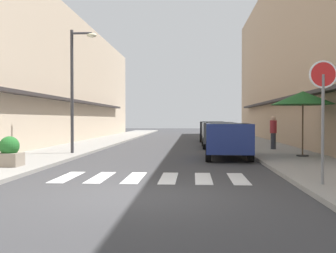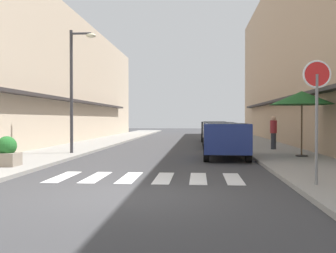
{
  "view_description": "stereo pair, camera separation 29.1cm",
  "coord_description": "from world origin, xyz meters",
  "px_view_note": "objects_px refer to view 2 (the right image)",
  "views": [
    {
      "loc": [
        1.14,
        -8.59,
        1.63
      ],
      "look_at": [
        -0.15,
        12.49,
        1.25
      ],
      "focal_mm": 43.45,
      "sensor_mm": 36.0,
      "label": 1
    },
    {
      "loc": [
        1.43,
        -8.57,
        1.63
      ],
      "look_at": [
        -0.15,
        12.49,
        1.25
      ],
      "focal_mm": 43.45,
      "sensor_mm": 36.0,
      "label": 2
    }
  ],
  "objects_px": {
    "parked_car_near": "(226,136)",
    "planter_corner": "(7,152)",
    "parked_car_mid": "(219,132)",
    "cafe_umbrella": "(302,98)",
    "round_street_sign": "(317,89)",
    "parked_car_far": "(214,129)",
    "street_lamp": "(75,78)",
    "pedestrian_walking_near": "(273,132)"
  },
  "relations": [
    {
      "from": "round_street_sign",
      "to": "street_lamp",
      "type": "bearing_deg",
      "value": 134.99
    },
    {
      "from": "street_lamp",
      "to": "planter_corner",
      "type": "xyz_separation_m",
      "value": [
        -0.68,
        -5.15,
        -2.89
      ]
    },
    {
      "from": "parked_car_far",
      "to": "round_street_sign",
      "type": "height_order",
      "value": "round_street_sign"
    },
    {
      "from": "round_street_sign",
      "to": "parked_car_mid",
      "type": "bearing_deg",
      "value": 96.57
    },
    {
      "from": "parked_car_mid",
      "to": "cafe_umbrella",
      "type": "height_order",
      "value": "cafe_umbrella"
    },
    {
      "from": "parked_car_mid",
      "to": "planter_corner",
      "type": "xyz_separation_m",
      "value": [
        -7.3,
        -10.59,
        -0.36
      ]
    },
    {
      "from": "parked_car_near",
      "to": "parked_car_mid",
      "type": "bearing_deg",
      "value": 90.0
    },
    {
      "from": "round_street_sign",
      "to": "planter_corner",
      "type": "height_order",
      "value": "round_street_sign"
    },
    {
      "from": "parked_car_mid",
      "to": "parked_car_far",
      "type": "height_order",
      "value": "same"
    },
    {
      "from": "parked_car_near",
      "to": "parked_car_mid",
      "type": "xyz_separation_m",
      "value": [
        0.0,
        6.46,
        0.0
      ]
    },
    {
      "from": "parked_car_mid",
      "to": "street_lamp",
      "type": "xyz_separation_m",
      "value": [
        -6.62,
        -5.44,
        2.53
      ]
    },
    {
      "from": "parked_car_near",
      "to": "cafe_umbrella",
      "type": "distance_m",
      "value": 3.4
    },
    {
      "from": "round_street_sign",
      "to": "cafe_umbrella",
      "type": "xyz_separation_m",
      "value": [
        1.45,
        7.18,
        0.16
      ]
    },
    {
      "from": "parked_car_mid",
      "to": "planter_corner",
      "type": "bearing_deg",
      "value": -124.58
    },
    {
      "from": "parked_car_far",
      "to": "round_street_sign",
      "type": "relative_size",
      "value": 1.42
    },
    {
      "from": "parked_car_near",
      "to": "round_street_sign",
      "type": "relative_size",
      "value": 1.4
    },
    {
      "from": "parked_car_mid",
      "to": "round_street_sign",
      "type": "relative_size",
      "value": 1.41
    },
    {
      "from": "parked_car_far",
      "to": "parked_car_near",
      "type": "bearing_deg",
      "value": -90.0
    },
    {
      "from": "parked_car_near",
      "to": "parked_car_mid",
      "type": "height_order",
      "value": "same"
    },
    {
      "from": "cafe_umbrella",
      "to": "pedestrian_walking_near",
      "type": "bearing_deg",
      "value": 95.92
    },
    {
      "from": "planter_corner",
      "to": "parked_car_near",
      "type": "bearing_deg",
      "value": 29.47
    },
    {
      "from": "street_lamp",
      "to": "cafe_umbrella",
      "type": "relative_size",
      "value": 2.07
    },
    {
      "from": "round_street_sign",
      "to": "parked_car_far",
      "type": "bearing_deg",
      "value": 94.44
    },
    {
      "from": "parked_car_far",
      "to": "pedestrian_walking_near",
      "type": "height_order",
      "value": "pedestrian_walking_near"
    },
    {
      "from": "parked_car_far",
      "to": "planter_corner",
      "type": "distance_m",
      "value": 18.66
    },
    {
      "from": "parked_car_mid",
      "to": "street_lamp",
      "type": "relative_size",
      "value": 0.74
    },
    {
      "from": "round_street_sign",
      "to": "street_lamp",
      "type": "distance_m",
      "value": 11.65
    },
    {
      "from": "round_street_sign",
      "to": "planter_corner",
      "type": "xyz_separation_m",
      "value": [
        -8.87,
        3.05,
        -1.75
      ]
    },
    {
      "from": "parked_car_near",
      "to": "planter_corner",
      "type": "xyz_separation_m",
      "value": [
        -7.3,
        -4.13,
        -0.36
      ]
    },
    {
      "from": "round_street_sign",
      "to": "pedestrian_walking_near",
      "type": "xyz_separation_m",
      "value": [
        1.04,
        11.11,
        -1.32
      ]
    },
    {
      "from": "parked_car_near",
      "to": "cafe_umbrella",
      "type": "height_order",
      "value": "cafe_umbrella"
    },
    {
      "from": "round_street_sign",
      "to": "planter_corner",
      "type": "relative_size",
      "value": 2.98
    },
    {
      "from": "parked_car_mid",
      "to": "parked_car_far",
      "type": "xyz_separation_m",
      "value": [
        -0.0,
        6.58,
        -0.0
      ]
    },
    {
      "from": "parked_car_far",
      "to": "cafe_umbrella",
      "type": "relative_size",
      "value": 1.54
    },
    {
      "from": "round_street_sign",
      "to": "cafe_umbrella",
      "type": "bearing_deg",
      "value": 78.6
    },
    {
      "from": "parked_car_near",
      "to": "parked_car_far",
      "type": "relative_size",
      "value": 0.99
    },
    {
      "from": "parked_car_far",
      "to": "street_lamp",
      "type": "xyz_separation_m",
      "value": [
        -6.62,
        -12.02,
        2.53
      ]
    },
    {
      "from": "planter_corner",
      "to": "round_street_sign",
      "type": "bearing_deg",
      "value": -18.95
    },
    {
      "from": "parked_car_near",
      "to": "cafe_umbrella",
      "type": "xyz_separation_m",
      "value": [
        3.02,
        0.01,
        1.56
      ]
    },
    {
      "from": "cafe_umbrella",
      "to": "planter_corner",
      "type": "distance_m",
      "value": 11.28
    },
    {
      "from": "parked_car_far",
      "to": "parked_car_mid",
      "type": "bearing_deg",
      "value": -90.0
    },
    {
      "from": "parked_car_near",
      "to": "round_street_sign",
      "type": "xyz_separation_m",
      "value": [
        1.57,
        -7.17,
        1.4
      ]
    }
  ]
}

